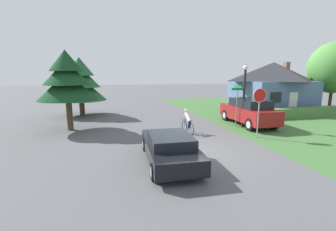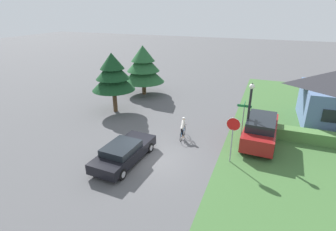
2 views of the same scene
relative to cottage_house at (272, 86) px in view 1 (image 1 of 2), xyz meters
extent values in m
plane|color=#515154|center=(-11.97, -9.75, -2.46)|extent=(140.00, 140.00, 0.00)
cube|color=#3D6633|center=(-0.28, -5.75, -2.45)|extent=(16.00, 36.00, 0.01)
cube|color=slate|center=(0.00, 0.00, -0.99)|extent=(6.94, 5.59, 2.93)
pyramid|color=#2D2D33|center=(0.00, 0.00, 1.38)|extent=(7.49, 6.04, 1.81)
cube|color=silver|center=(0.09, -2.71, -1.46)|extent=(0.90, 0.09, 2.00)
cube|color=black|center=(-1.80, -2.77, -0.85)|extent=(1.10, 0.10, 0.90)
cube|color=brown|center=(2.01, 0.61, 1.96)|extent=(0.52, 0.52, 0.80)
cube|color=#4C7A3D|center=(-0.78, -3.93, -2.05)|extent=(9.31, 0.90, 0.82)
cube|color=black|center=(-13.39, -10.54, -1.91)|extent=(2.09, 4.68, 0.59)
cube|color=black|center=(-13.40, -10.82, -1.43)|extent=(1.73, 2.21, 0.38)
cylinder|color=black|center=(-14.09, -8.94, -2.16)|extent=(0.33, 0.62, 0.60)
cylinder|color=#ADADB2|center=(-14.09, -8.94, -2.16)|extent=(0.33, 0.37, 0.35)
cylinder|color=black|center=(-12.50, -9.03, -2.16)|extent=(0.33, 0.62, 0.60)
cylinder|color=#ADADB2|center=(-12.50, -9.03, -2.16)|extent=(0.33, 0.37, 0.35)
cylinder|color=black|center=(-14.27, -12.04, -2.16)|extent=(0.33, 0.62, 0.60)
cylinder|color=#ADADB2|center=(-14.27, -12.04, -2.16)|extent=(0.33, 0.37, 0.35)
cylinder|color=black|center=(-12.68, -12.14, -2.16)|extent=(0.33, 0.62, 0.60)
cylinder|color=#ADADB2|center=(-12.68, -12.14, -2.16)|extent=(0.33, 0.37, 0.35)
torus|color=black|center=(-11.08, -6.94, -2.11)|extent=(0.11, 0.73, 0.73)
torus|color=black|center=(-11.18, -5.98, -2.11)|extent=(0.11, 0.73, 0.73)
cylinder|color=#1E66B2|center=(-11.11, -6.70, -1.97)|extent=(0.05, 0.17, 0.54)
cylinder|color=#1E66B2|center=(-11.15, -6.34, -1.92)|extent=(0.10, 0.61, 0.64)
cylinder|color=#1E66B2|center=(-11.14, -6.41, -1.66)|extent=(0.11, 0.72, 0.13)
cylinder|color=#1E66B2|center=(-11.10, -6.79, -2.17)|extent=(0.07, 0.33, 0.15)
cylinder|color=#1E66B2|center=(-11.09, -6.86, -1.91)|extent=(0.05, 0.20, 0.42)
cylinder|color=#1E66B2|center=(-11.18, -6.02, -1.86)|extent=(0.05, 0.12, 0.51)
cylinder|color=black|center=(-11.18, -6.05, -1.61)|extent=(0.44, 0.07, 0.02)
ellipsoid|color=black|center=(-11.10, -6.77, -1.68)|extent=(0.10, 0.21, 0.05)
cylinder|color=black|center=(-11.11, -6.78, -1.85)|extent=(0.13, 0.25, 0.44)
cylinder|color=black|center=(-11.11, -6.62, -1.93)|extent=(0.13, 0.25, 0.59)
cylinder|color=beige|center=(-11.12, -6.71, -2.20)|extent=(0.08, 0.08, 0.30)
cylinder|color=beige|center=(-11.07, -6.55, -2.30)|extent=(0.17, 0.08, 0.21)
cylinder|color=silver|center=(-11.13, -6.50, -1.44)|extent=(0.29, 0.69, 0.59)
cylinder|color=silver|center=(-11.17, -6.28, -1.43)|extent=(0.09, 0.25, 0.35)
cylinder|color=silver|center=(-11.17, -6.00, -1.43)|extent=(0.09, 0.25, 0.35)
sphere|color=beige|center=(-11.16, -6.23, -1.09)|extent=(0.19, 0.19, 0.19)
ellipsoid|color=white|center=(-11.16, -6.23, -1.04)|extent=(0.22, 0.18, 0.12)
cube|color=maroon|center=(-6.14, -5.24, -1.63)|extent=(2.14, 5.07, 0.95)
cube|color=black|center=(-6.15, -5.39, -0.87)|extent=(1.83, 3.00, 0.57)
cylinder|color=black|center=(-6.95, -3.51, -2.04)|extent=(0.27, 0.83, 0.82)
cylinder|color=#ADADB2|center=(-6.95, -3.51, -2.04)|extent=(0.27, 0.49, 0.48)
cylinder|color=black|center=(-5.20, -3.58, -2.04)|extent=(0.27, 0.83, 0.82)
cylinder|color=#ADADB2|center=(-5.20, -3.58, -2.04)|extent=(0.27, 0.49, 0.48)
cylinder|color=black|center=(-7.08, -6.90, -2.04)|extent=(0.27, 0.83, 0.82)
cylinder|color=#ADADB2|center=(-7.08, -6.90, -2.04)|extent=(0.27, 0.49, 0.48)
cylinder|color=black|center=(-5.33, -6.97, -2.04)|extent=(0.27, 0.83, 0.82)
cylinder|color=#ADADB2|center=(-5.33, -6.97, -2.04)|extent=(0.27, 0.49, 0.48)
cylinder|color=gray|center=(-7.59, -8.34, -1.40)|extent=(0.07, 0.07, 2.10)
cylinder|color=red|center=(-7.59, -8.34, -0.04)|extent=(0.74, 0.09, 0.74)
cylinder|color=silver|center=(-7.59, -8.34, -0.04)|extent=(0.79, 0.08, 0.79)
cylinder|color=black|center=(-6.98, -5.90, -0.53)|extent=(0.15, 0.15, 3.86)
sphere|color=white|center=(-6.98, -5.90, 1.55)|extent=(0.33, 0.33, 0.33)
cone|color=black|center=(-6.98, -5.90, 1.72)|extent=(0.20, 0.20, 0.13)
cylinder|color=gray|center=(-7.31, -5.61, -1.19)|extent=(0.06, 0.06, 2.54)
cube|color=#197238|center=(-7.31, -5.61, 0.14)|extent=(0.90, 0.03, 0.16)
cube|color=#197238|center=(-7.31, -5.61, 0.30)|extent=(0.03, 0.90, 0.16)
cylinder|color=#4C3823|center=(-18.22, -3.75, -1.47)|extent=(0.37, 0.37, 1.97)
cone|color=#143D1E|center=(-18.22, -3.75, 0.38)|extent=(3.61, 3.61, 1.73)
cone|color=#143D1E|center=(-18.22, -3.75, 1.23)|extent=(2.81, 2.81, 1.52)
cone|color=#143D1E|center=(-18.22, -3.75, 1.96)|extent=(2.02, 2.02, 1.31)
cylinder|color=#4C3823|center=(-18.06, 1.60, -1.78)|extent=(0.43, 0.43, 1.35)
cone|color=#23562D|center=(-18.06, 1.60, -0.09)|extent=(4.24, 4.24, 2.04)
cone|color=#23562D|center=(-18.06, 1.60, 0.91)|extent=(3.30, 3.30, 1.79)
cone|color=#23562D|center=(-18.06, 1.60, 1.78)|extent=(2.37, 2.37, 1.55)
cylinder|color=#4C3823|center=(5.87, -1.39, -1.36)|extent=(0.29, 0.29, 2.20)
ellipsoid|color=#4C893D|center=(5.87, -1.39, 1.77)|extent=(4.77, 4.77, 5.01)
camera|label=1|loc=(-15.65, -19.11, 1.12)|focal=24.00mm
camera|label=2|loc=(-6.17, -22.02, 5.97)|focal=28.00mm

